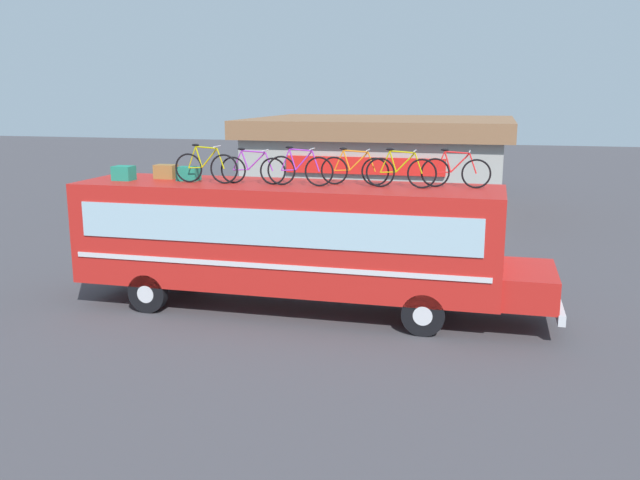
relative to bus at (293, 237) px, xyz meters
name	(u,v)px	position (x,y,z in m)	size (l,w,h in m)	color
ground_plane	(286,308)	(-0.19, 0.00, -1.89)	(120.00, 120.00, 0.00)	#423F44
bus	(293,237)	(0.00, 0.00, 0.00)	(11.98, 2.63, 3.21)	red
luggage_bag_1	(124,173)	(-4.47, -0.26, 1.50)	(0.50, 0.42, 0.37)	#1E7F66
luggage_bag_2	(166,172)	(-3.58, 0.34, 1.50)	(0.56, 0.38, 0.37)	olive
luggage_bag_3	(189,174)	(-2.82, 0.10, 1.50)	(0.54, 0.41, 0.35)	#1E7F66
rooftop_bicycle_1	(206,167)	(-2.17, -0.26, 1.72)	(1.69, 0.44, 0.97)	black
rooftop_bicycle_2	(253,169)	(-0.98, -0.14, 1.69)	(1.70, 0.44, 0.89)	black
rooftop_bicycle_3	(300,170)	(0.25, -0.17, 1.71)	(1.67, 0.44, 0.96)	black
rooftop_bicycle_4	(354,170)	(1.51, 0.27, 1.70)	(1.71, 0.44, 0.92)	black
rooftop_bicycle_5	(401,172)	(2.67, 0.06, 1.71)	(1.70, 0.44, 0.94)	black
rooftop_bicycle_6	(455,172)	(3.93, 0.41, 1.70)	(1.66, 0.44, 0.92)	black
roadside_building	(382,162)	(-0.36, 16.22, 0.30)	(11.94, 9.87, 4.26)	#9E9E99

